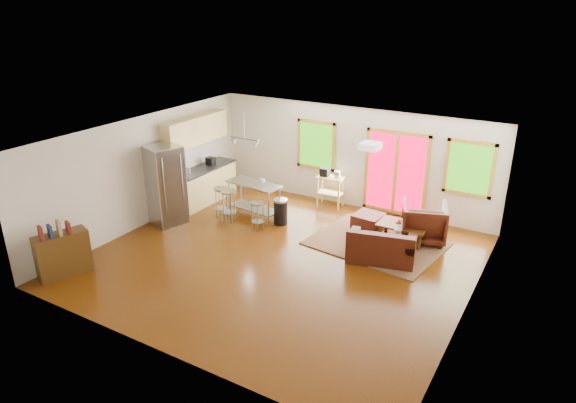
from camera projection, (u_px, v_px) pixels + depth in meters
The scene contains 28 objects.
floor at pixel (281, 260), 10.74m from camera, with size 7.50×7.00×0.02m, color #3C1C04.
ceiling at pixel (280, 138), 9.76m from camera, with size 7.50×7.00×0.02m, color silver.
back_wall at pixel (352, 157), 13.06m from camera, with size 7.50×0.02×2.60m, color beige.
left_wall at pixel (143, 171), 12.01m from camera, with size 0.02×7.00×2.60m, color beige.
right_wall at pixel (475, 244), 8.48m from camera, with size 0.02×7.00×2.60m, color beige.
front_wall at pixel (155, 279), 7.44m from camera, with size 7.50×0.02×2.60m, color beige.
window_left at pixel (316, 145), 13.41m from camera, with size 1.10×0.05×1.30m.
french_doors at pixel (396, 173), 12.53m from camera, with size 1.60×0.05×2.10m.
window_right at pixel (469, 169), 11.58m from camera, with size 1.10×0.05×1.30m.
rug at pixel (376, 243), 11.40m from camera, with size 2.73×2.10×0.03m, color #4D623B.
loveseat at pixel (381, 248), 10.56m from camera, with size 1.51×1.07×0.73m.
coffee_table at pixel (403, 227), 11.35m from camera, with size 1.08×0.65×0.43m.
armchair at pixel (424, 220), 11.40m from camera, with size 0.95×0.89×0.97m, color black.
ottoman at pixel (368, 223), 11.96m from camera, with size 0.63×0.63×0.42m, color black.
vase at pixel (398, 228), 10.97m from camera, with size 0.20×0.21×0.29m.
book at pixel (414, 227), 10.97m from camera, with size 0.20×0.02×0.26m, color maroon.
cabinets at pixel (200, 169), 13.39m from camera, with size 0.64×2.24×2.30m.
refrigerator at pixel (166, 185), 12.15m from camera, with size 0.96×0.95×1.92m.
island at pixel (254, 194), 12.59m from camera, with size 1.46×0.73×0.89m.
cup at pixel (262, 180), 12.30m from camera, with size 0.13×0.10×0.13m, color silver.
bar_stool_a at pixel (221, 195), 12.60m from camera, with size 0.44×0.44×0.76m.
bar_stool_b at pixel (229, 199), 12.33m from camera, with size 0.43×0.43×0.79m.
bar_stool_c at pixel (258, 209), 11.89m from camera, with size 0.40×0.40×0.70m.
trash_can at pixel (281, 211), 12.30m from camera, with size 0.44×0.44×0.63m.
kitchen_cart at pixel (330, 181), 13.17m from camera, with size 0.71×0.50×1.03m.
bookshelf at pixel (63, 253), 9.99m from camera, with size 0.71×1.06×1.17m.
ceiling_flush at pixel (370, 146), 9.52m from camera, with size 0.35×0.35×0.12m, color white.
pendant_light at pixel (244, 143), 12.12m from camera, with size 0.80×0.18×0.79m.
Camera 1 is at (4.94, -8.13, 5.12)m, focal length 32.00 mm.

